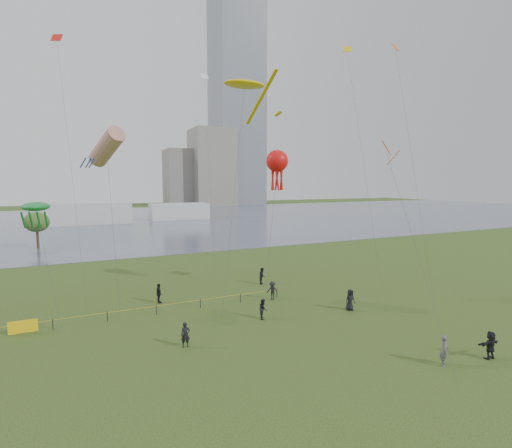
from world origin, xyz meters
name	(u,v)px	position (x,y,z in m)	size (l,w,h in m)	color
ground_plane	(322,365)	(0.00, 0.00, 0.00)	(400.00, 400.00, 0.00)	#283E13
lake	(133,220)	(0.00, 100.00, 0.02)	(400.00, 120.00, 0.08)	slate
tower	(236,90)	(62.00, 168.00, 60.00)	(24.00, 24.00, 120.00)	slate
building_mid	(212,168)	(46.00, 162.00, 19.00)	(20.00, 20.00, 38.00)	gray
building_low	(182,178)	(32.00, 168.00, 14.00)	(16.00, 18.00, 28.00)	slate
pavilion_left	(90,213)	(-12.00, 95.00, 3.00)	(22.00, 8.00, 6.00)	silver
pavilion_right	(179,211)	(14.00, 98.00, 2.50)	(18.00, 7.00, 5.00)	silver
fence	(79,319)	(-14.04, 13.76, 0.55)	(24.07, 0.07, 1.05)	black
kite_flyer	(444,350)	(6.97, -3.24, 0.97)	(0.71, 0.47, 1.95)	#525459
spectator_a	(263,309)	(0.14, 8.88, 0.85)	(0.83, 0.64, 1.70)	black
spectator_b	(272,290)	(3.25, 13.15, 0.91)	(1.18, 0.68, 1.83)	black
spectator_c	(159,293)	(-7.13, 16.77, 0.95)	(1.12, 0.46, 1.90)	black
spectator_d	(350,300)	(8.20, 7.44, 0.97)	(0.95, 0.62, 1.94)	black
spectator_e	(490,345)	(10.48, -3.89, 0.93)	(1.73, 0.55, 1.86)	black
spectator_f	(185,335)	(-7.21, 6.22, 0.89)	(0.65, 0.43, 1.78)	black
spectator_g	(262,276)	(4.82, 18.68, 0.93)	(0.91, 0.71, 1.87)	black
kite_stingray	(245,85)	(3.59, 20.67, 22.32)	(8.78, 11.33, 22.79)	#3F3F42
kite_windsock	(107,147)	(-11.05, 19.91, 14.87)	(4.20, 8.08, 16.76)	#3F3F42
kite_creature	(36,207)	(-17.08, 18.79, 9.41)	(2.94, 8.35, 9.85)	#3F3F42
kite_octopus	(277,162)	(4.37, 14.43, 13.57)	(3.61, 3.46, 14.76)	#3F3F42
kite_delta	(389,156)	(12.46, 7.73, 13.99)	(7.52, 14.05, 15.43)	#3F3F42
small_kites	(255,54)	(3.92, 18.67, 25.05)	(31.59, 16.93, 2.37)	red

